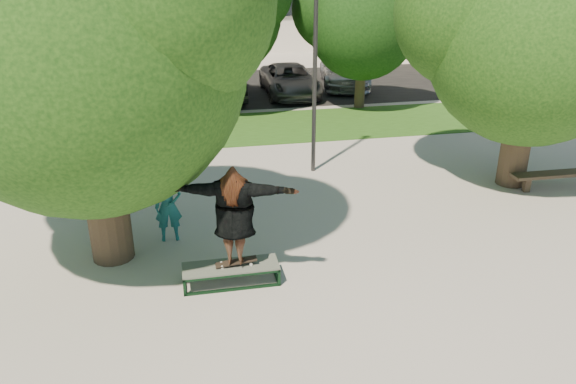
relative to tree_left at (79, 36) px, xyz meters
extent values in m
plane|color=gray|center=(4.29, -1.09, -4.42)|extent=(120.00, 120.00, 0.00)
cube|color=#224714|center=(5.29, 8.41, -4.41)|extent=(30.00, 4.00, 0.02)
cube|color=black|center=(4.29, 14.91, -4.42)|extent=(40.00, 8.00, 0.01)
cylinder|color=#38281E|center=(0.09, -0.09, -2.82)|extent=(0.84, 0.84, 3.20)
sphere|color=#12370F|center=(0.09, -0.09, -0.35)|extent=(5.80, 5.80, 5.80)
sphere|color=#12370F|center=(-1.36, 0.78, 0.37)|extent=(4.35, 4.35, 4.35)
cylinder|color=#38281E|center=(10.29, 1.91, -2.92)|extent=(0.76, 0.76, 3.00)
sphere|color=#12370F|center=(10.29, 1.91, -0.64)|extent=(5.20, 5.20, 5.20)
sphere|color=#12370F|center=(8.99, 2.69, 0.01)|extent=(3.90, 3.90, 3.90)
cylinder|color=#38281E|center=(-2.21, 9.91, -3.02)|extent=(0.44, 0.44, 2.80)
sphere|color=black|center=(-2.21, 9.91, -0.96)|extent=(4.40, 4.40, 4.40)
sphere|color=black|center=(-3.31, 10.57, -0.41)|extent=(3.30, 3.30, 3.30)
sphere|color=black|center=(-1.22, 9.47, -0.19)|extent=(3.08, 3.08, 3.08)
cylinder|color=#38281E|center=(3.29, 10.91, -2.92)|extent=(0.50, 0.50, 3.00)
sphere|color=black|center=(3.29, 10.91, -0.70)|extent=(4.80, 4.80, 4.80)
cylinder|color=#38281E|center=(8.79, 10.41, -3.12)|extent=(0.40, 0.40, 2.60)
sphere|color=black|center=(8.79, 10.41, -1.19)|extent=(4.20, 4.20, 4.20)
sphere|color=black|center=(7.74, 11.04, -0.67)|extent=(3.15, 3.15, 3.15)
sphere|color=black|center=(9.74, 9.99, -0.46)|extent=(2.94, 2.94, 2.94)
cylinder|color=#2D2D30|center=(5.29, 3.91, -1.42)|extent=(0.12, 0.12, 6.00)
cube|color=black|center=(2.29, 23.85, -1.42)|extent=(27.60, 0.12, 1.60)
cube|color=#475147|center=(2.36, -1.56, -4.06)|extent=(1.80, 0.60, 0.03)
cylinder|color=white|center=(2.19, -1.64, -4.02)|extent=(0.06, 0.03, 0.06)
cylinder|color=white|center=(2.19, -1.48, -4.02)|extent=(0.06, 0.03, 0.06)
cylinder|color=white|center=(2.73, -1.64, -4.02)|extent=(0.06, 0.03, 0.06)
cylinder|color=white|center=(2.73, -1.48, -4.02)|extent=(0.06, 0.03, 0.06)
cube|color=black|center=(2.46, -1.56, -3.98)|extent=(0.78, 0.20, 0.10)
imported|color=#582A25|center=(2.46, -1.56, -3.01)|extent=(2.44, 1.23, 1.91)
imported|color=#1A6064|center=(1.25, 0.46, -3.63)|extent=(0.59, 0.40, 1.59)
cube|color=#433628|center=(10.39, 1.32, -4.22)|extent=(0.16, 0.16, 0.41)
cube|color=#433628|center=(11.53, 1.30, -3.99)|extent=(3.10, 0.47, 0.08)
imported|color=#B3B4B8|center=(-1.55, 13.62, -3.78)|extent=(1.92, 3.93, 1.29)
imported|color=black|center=(3.79, 13.19, -3.73)|extent=(1.66, 4.24, 1.38)
imported|color=#555459|center=(6.49, 13.09, -3.77)|extent=(2.22, 4.70, 1.30)
imported|color=#B1B1B6|center=(9.35, 14.48, -3.69)|extent=(2.98, 5.35, 1.47)
camera|label=1|loc=(1.61, -10.70, 1.37)|focal=35.00mm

